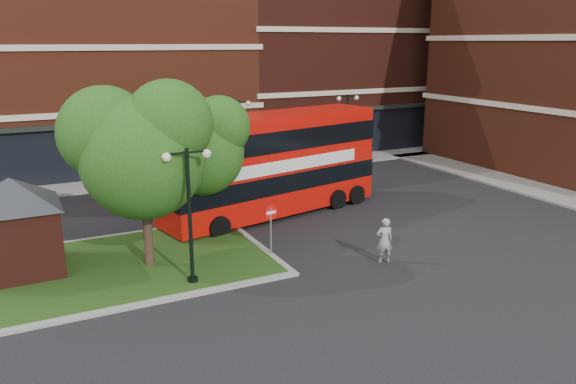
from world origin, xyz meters
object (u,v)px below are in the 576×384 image
woman (384,240)px  bus (272,158)px  car_white (317,155)px  car_silver (198,173)px

woman → bus: bearing=-65.4°
bus → car_white: (7.87, 9.31, -2.27)m
bus → woman: 8.14m
bus → woman: (1.25, -7.78, -2.01)m
woman → car_silver: bearing=-64.9°
car_silver → car_white: 9.37m
bus → car_silver: (-1.38, 7.81, -2.28)m
bus → woman: bus is taller
car_silver → car_white: (9.25, 1.50, 0.01)m
car_silver → car_white: bearing=-75.4°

